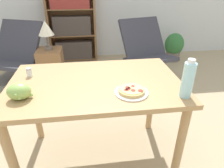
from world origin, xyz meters
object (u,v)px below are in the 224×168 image
at_px(grape_bunch, 19,91).
at_px(potted_plant_floor, 174,47).
at_px(bookshelf, 72,24).
at_px(drink_bottle, 188,80).
at_px(table_lamp, 46,29).
at_px(lounge_chair_far, 146,61).
at_px(side_table, 52,67).
at_px(lounge_chair_near, 16,66).
at_px(pizza_on_plate, 131,91).
at_px(salt_shaker, 29,72).

height_order(grape_bunch, potted_plant_floor, grape_bunch).
relative_size(bookshelf, potted_plant_floor, 2.70).
height_order(drink_bottle, table_lamp, drink_bottle).
xyz_separation_m(lounge_chair_far, side_table, (-1.44, -0.04, -0.01)).
xyz_separation_m(bookshelf, side_table, (-0.29, -1.01, -0.40)).
bearing_deg(potted_plant_floor, grape_bunch, -131.27).
bearing_deg(grape_bunch, side_table, 93.45).
height_order(lounge_chair_far, bookshelf, bookshelf).
bearing_deg(side_table, grape_bunch, -86.55).
bearing_deg(drink_bottle, bookshelf, 106.97).
relative_size(grape_bunch, potted_plant_floor, 0.28).
xyz_separation_m(side_table, potted_plant_floor, (2.17, 0.71, 0.00)).
xyz_separation_m(bookshelf, table_lamp, (-0.29, -1.01, 0.15)).
bearing_deg(lounge_chair_near, pizza_on_plate, -30.87).
relative_size(side_table, potted_plant_floor, 1.04).
relative_size(pizza_on_plate, salt_shaker, 3.29).
relative_size(drink_bottle, bookshelf, 0.18).
bearing_deg(drink_bottle, lounge_chair_far, 80.32).
height_order(lounge_chair_near, table_lamp, table_lamp).
distance_m(drink_bottle, lounge_chair_near, 2.56).
distance_m(grape_bunch, lounge_chair_far, 2.22).
height_order(salt_shaker, potted_plant_floor, salt_shaker).
distance_m(grape_bunch, salt_shaker, 0.32).
xyz_separation_m(drink_bottle, salt_shaker, (-1.05, 0.43, -0.09)).
xyz_separation_m(pizza_on_plate, potted_plant_floor, (1.37, 2.38, -0.51)).
bearing_deg(potted_plant_floor, lounge_chair_far, -137.66).
bearing_deg(table_lamp, lounge_chair_near, 168.84).
bearing_deg(lounge_chair_far, grape_bunch, -143.58).
bearing_deg(lounge_chair_far, table_lamp, 166.41).
relative_size(salt_shaker, table_lamp, 0.17).
height_order(drink_bottle, potted_plant_floor, drink_bottle).
distance_m(grape_bunch, table_lamp, 1.65).
height_order(lounge_chair_near, potted_plant_floor, lounge_chair_near).
distance_m(salt_shaker, lounge_chair_far, 1.99).
relative_size(pizza_on_plate, side_table, 0.41).
relative_size(lounge_chair_near, lounge_chair_far, 1.05).
height_order(grape_bunch, lounge_chair_far, lounge_chair_far).
bearing_deg(grape_bunch, bookshelf, 85.96).
bearing_deg(pizza_on_plate, potted_plant_floor, 60.14).
bearing_deg(drink_bottle, grape_bunch, 174.18).
bearing_deg(pizza_on_plate, drink_bottle, -14.21).
distance_m(pizza_on_plate, drink_bottle, 0.35).
distance_m(pizza_on_plate, side_table, 1.92).
relative_size(salt_shaker, potted_plant_floor, 0.13).
distance_m(grape_bunch, potted_plant_floor, 3.18).
relative_size(grape_bunch, side_table, 0.28).
height_order(side_table, table_lamp, table_lamp).
bearing_deg(lounge_chair_near, grape_bunch, -48.05).
height_order(drink_bottle, salt_shaker, drink_bottle).
bearing_deg(grape_bunch, pizza_on_plate, -1.78).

